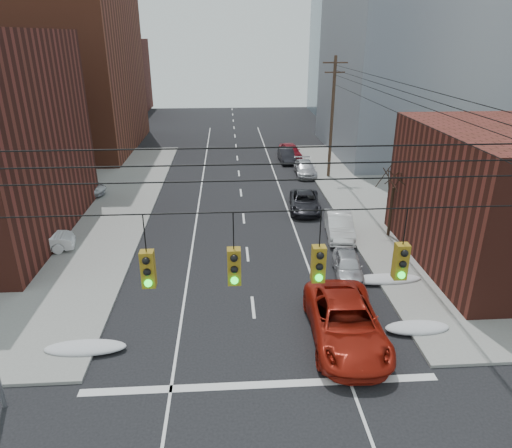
{
  "coord_description": "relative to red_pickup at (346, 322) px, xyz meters",
  "views": [
    {
      "loc": [
        -1.11,
        -7.47,
        12.63
      ],
      "look_at": [
        0.38,
        15.66,
        3.0
      ],
      "focal_mm": 32.0,
      "sensor_mm": 36.0,
      "label": 1
    }
  ],
  "objects": [
    {
      "name": "building_brick_tall",
      "position": [
        -27.92,
        38.89,
        14.08
      ],
      "size": [
        24.0,
        20.0,
        30.0
      ],
      "primitive_type": "cube",
      "color": "brown",
      "rests_on": "ground"
    },
    {
      "name": "building_brick_far",
      "position": [
        -29.92,
        64.89,
        5.08
      ],
      "size": [
        22.0,
        18.0,
        12.0
      ],
      "primitive_type": "cube",
      "color": "#4F2017",
      "rests_on": "ground"
    },
    {
      "name": "building_office",
      "position": [
        18.08,
        34.89,
        11.58
      ],
      "size": [
        22.0,
        20.0,
        25.0
      ],
      "primitive_type": "cube",
      "color": "gray",
      "rests_on": "ground"
    },
    {
      "name": "building_glass",
      "position": [
        20.08,
        60.89,
        10.08
      ],
      "size": [
        20.0,
        18.0,
        22.0
      ],
      "primitive_type": "cube",
      "color": "gray",
      "rests_on": "ground"
    },
    {
      "name": "utility_pole_far",
      "position": [
        4.58,
        24.89,
        4.86
      ],
      "size": [
        2.2,
        0.28,
        11.0
      ],
      "color": "#473323",
      "rests_on": "ground"
    },
    {
      "name": "traffic_signals",
      "position": [
        -3.82,
        -6.14,
        6.25
      ],
      "size": [
        17.0,
        0.42,
        2.02
      ],
      "color": "black",
      "rests_on": "ground"
    },
    {
      "name": "bare_tree",
      "position": [
        5.67,
        10.89,
        1.4
      ],
      "size": [
        2.09,
        2.2,
        4.93
      ],
      "color": "black",
      "rests_on": "ground"
    },
    {
      "name": "snow_nw",
      "position": [
        -11.32,
        -0.11,
        -0.71
      ],
      "size": [
        3.5,
        1.08,
        0.42
      ],
      "primitive_type": "ellipsoid",
      "color": "silver",
      "rests_on": "ground"
    },
    {
      "name": "snow_ne",
      "position": [
        3.48,
        0.39,
        -0.71
      ],
      "size": [
        3.0,
        1.08,
        0.42
      ],
      "primitive_type": "ellipsoid",
      "color": "silver",
      "rests_on": "ground"
    },
    {
      "name": "snow_east_far",
      "position": [
        3.48,
        4.89,
        -0.71
      ],
      "size": [
        4.0,
        1.08,
        0.42
      ],
      "primitive_type": "ellipsoid",
      "color": "silver",
      "rests_on": "ground"
    },
    {
      "name": "red_pickup",
      "position": [
        0.0,
        0.0,
        0.0
      ],
      "size": [
        3.32,
        6.75,
        1.84
      ],
      "primitive_type": "imported",
      "rotation": [
        0.0,
        0.0,
        -0.04
      ],
      "color": "maroon",
      "rests_on": "ground"
    },
    {
      "name": "parked_car_a",
      "position": [
        1.6,
        5.81,
        -0.27
      ],
      "size": [
        2.01,
        3.99,
        1.3
      ],
      "primitive_type": "imported",
      "rotation": [
        0.0,
        0.0,
        -0.13
      ],
      "color": "silver",
      "rests_on": "ground"
    },
    {
      "name": "parked_car_b",
      "position": [
        2.39,
        11.26,
        -0.15
      ],
      "size": [
        2.16,
        4.84,
        1.54
      ],
      "primitive_type": "imported",
      "rotation": [
        0.0,
        0.0,
        -0.11
      ],
      "color": "silver",
      "rests_on": "ground"
    },
    {
      "name": "parked_car_c",
      "position": [
        0.88,
        16.31,
        -0.24
      ],
      "size": [
        2.83,
        5.16,
        1.37
      ],
      "primitive_type": "imported",
      "rotation": [
        0.0,
        0.0,
        -0.12
      ],
      "color": "black",
      "rests_on": "ground"
    },
    {
      "name": "parked_car_d",
      "position": [
        2.48,
        25.88,
        -0.24
      ],
      "size": [
        2.04,
        4.73,
        1.36
      ],
      "primitive_type": "imported",
      "rotation": [
        0.0,
        0.0,
        -0.03
      ],
      "color": "#BBBBC0",
      "rests_on": "ground"
    },
    {
      "name": "parked_car_e",
      "position": [
        1.93,
        32.64,
        -0.13
      ],
      "size": [
        2.42,
        4.84,
        1.58
      ],
      "primitive_type": "imported",
      "rotation": [
        0.0,
        0.0,
        0.12
      ],
      "color": "maroon",
      "rests_on": "ground"
    },
    {
      "name": "parked_car_f",
      "position": [
        1.31,
        30.9,
        -0.23
      ],
      "size": [
        1.58,
        4.22,
        1.38
      ],
      "primitive_type": "imported",
      "rotation": [
        0.0,
        0.0,
        0.03
      ],
      "color": "black",
      "rests_on": "ground"
    },
    {
      "name": "lot_car_a",
      "position": [
        -16.95,
        9.76,
        -0.04
      ],
      "size": [
        4.71,
        2.54,
        1.47
      ],
      "primitive_type": "imported",
      "rotation": [
        0.0,
        0.0,
        1.8
      ],
      "color": "silver",
      "rests_on": "sidewalk_nw"
    },
    {
      "name": "lot_car_b",
      "position": [
        -17.67,
        20.63,
        -0.1
      ],
      "size": [
        4.99,
        2.62,
        1.34
      ],
      "primitive_type": "imported",
      "rotation": [
        0.0,
        0.0,
        1.49
      ],
      "color": "#B9B9BE",
      "rests_on": "sidewalk_nw"
    },
    {
      "name": "lot_car_c",
      "position": [
        -20.34,
        13.31,
        -0.02
      ],
      "size": [
        5.51,
        3.12,
        1.5
      ],
      "primitive_type": "imported",
      "rotation": [
        0.0,
        0.0,
        1.37
      ],
      "color": "black",
      "rests_on": "sidewalk_nw"
    },
    {
      "name": "lot_car_d",
      "position": [
        -20.18,
        18.69,
        -0.01
      ],
      "size": [
        4.62,
        2.16,
        1.53
      ],
      "primitive_type": "imported",
      "rotation": [
        0.0,
        0.0,
        1.49
      ],
      "color": "#B1B2B7",
      "rests_on": "sidewalk_nw"
    }
  ]
}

